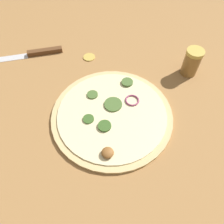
% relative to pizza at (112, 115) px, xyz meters
% --- Properties ---
extents(ground_plane, '(3.00, 3.00, 0.00)m').
position_rel_pizza_xyz_m(ground_plane, '(0.00, -0.00, -0.01)').
color(ground_plane, '#9E703F').
extents(pizza, '(0.37, 0.37, 0.03)m').
position_rel_pizza_xyz_m(pizza, '(0.00, 0.00, 0.00)').
color(pizza, '#D6B77A').
rests_on(pizza, ground_plane).
extents(knife, '(0.35, 0.06, 0.02)m').
position_rel_pizza_xyz_m(knife, '(0.20, -0.36, -0.00)').
color(knife, silver).
rests_on(knife, ground_plane).
extents(spice_jar, '(0.06, 0.06, 0.10)m').
position_rel_pizza_xyz_m(spice_jar, '(-0.31, -0.10, 0.04)').
color(spice_jar, olive).
rests_on(spice_jar, ground_plane).
extents(loose_cap, '(0.04, 0.04, 0.01)m').
position_rel_pizza_xyz_m(loose_cap, '(0.00, -0.28, -0.00)').
color(loose_cap, gold).
rests_on(loose_cap, ground_plane).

